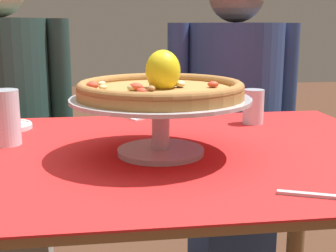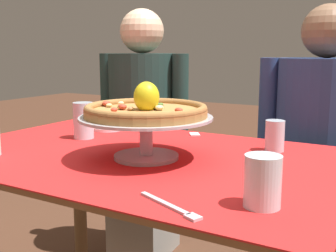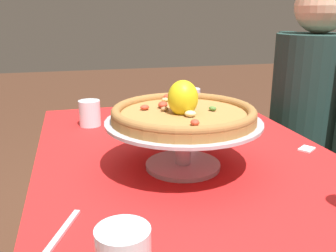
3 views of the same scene
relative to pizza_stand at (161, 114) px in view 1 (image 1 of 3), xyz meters
The scene contains 9 objects.
dining_table 0.22m from the pizza_stand, 146.88° to the left, with size 1.30×0.85×0.75m.
pizza_stand is the anchor object (origin of this frame).
pizza 0.06m from the pizza_stand, 101.19° to the right, with size 0.37×0.37×0.10m.
water_glass_back_right 0.43m from the pizza_stand, 42.97° to the left, with size 0.06×0.06×0.10m.
water_glass_side_left 0.39m from the pizza_stand, 159.93° to the left, with size 0.08×0.08×0.13m.
side_plate 0.51m from the pizza_stand, 141.58° to the left, with size 0.13×0.13×0.02m.
sugar_packet 0.41m from the pizza_stand, 94.71° to the left, with size 0.05×0.04×0.01m, color white.
diner_left 0.91m from the pizza_stand, 124.11° to the left, with size 0.50×0.37×1.28m.
diner_right 0.87m from the pizza_stand, 62.90° to the left, with size 0.53×0.40×1.26m.
Camera 1 is at (-0.06, -1.03, 1.04)m, focal length 48.77 mm.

